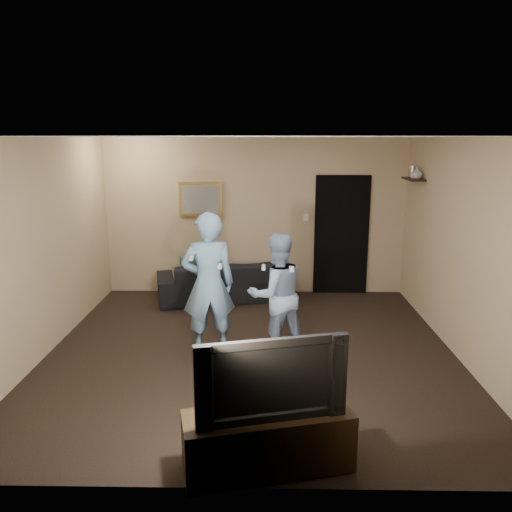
{
  "coord_description": "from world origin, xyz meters",
  "views": [
    {
      "loc": [
        0.16,
        -5.77,
        2.59
      ],
      "look_at": [
        0.06,
        0.3,
        1.15
      ],
      "focal_mm": 35.0,
      "sensor_mm": 36.0,
      "label": 1
    }
  ],
  "objects_px": {
    "sofa": "(225,280)",
    "wii_player_right": "(277,294)",
    "television": "(268,374)",
    "wii_player_left": "(208,284)",
    "tv_console": "(268,441)"
  },
  "relations": [
    {
      "from": "sofa",
      "to": "wii_player_right",
      "type": "height_order",
      "value": "wii_player_right"
    },
    {
      "from": "sofa",
      "to": "television",
      "type": "distance_m",
      "value": 4.44
    },
    {
      "from": "wii_player_left",
      "to": "wii_player_right",
      "type": "xyz_separation_m",
      "value": [
        0.82,
        0.02,
        -0.13
      ]
    },
    {
      "from": "tv_console",
      "to": "sofa",
      "type": "bearing_deg",
      "value": 85.37
    },
    {
      "from": "tv_console",
      "to": "wii_player_left",
      "type": "relative_size",
      "value": 0.76
    },
    {
      "from": "sofa",
      "to": "wii_player_left",
      "type": "distance_m",
      "value": 2.2
    },
    {
      "from": "television",
      "to": "wii_player_left",
      "type": "relative_size",
      "value": 0.66
    },
    {
      "from": "sofa",
      "to": "tv_console",
      "type": "bearing_deg",
      "value": 85.25
    },
    {
      "from": "sofa",
      "to": "wii_player_left",
      "type": "height_order",
      "value": "wii_player_left"
    },
    {
      "from": "television",
      "to": "wii_player_right",
      "type": "bearing_deg",
      "value": 73.49
    },
    {
      "from": "sofa",
      "to": "television",
      "type": "height_order",
      "value": "television"
    },
    {
      "from": "sofa",
      "to": "tv_console",
      "type": "distance_m",
      "value": 4.41
    },
    {
      "from": "sofa",
      "to": "tv_console",
      "type": "relative_size",
      "value": 1.62
    },
    {
      "from": "sofa",
      "to": "wii_player_left",
      "type": "xyz_separation_m",
      "value": [
        -0.02,
        -2.13,
        0.56
      ]
    },
    {
      "from": "television",
      "to": "wii_player_left",
      "type": "distance_m",
      "value": 2.34
    }
  ]
}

